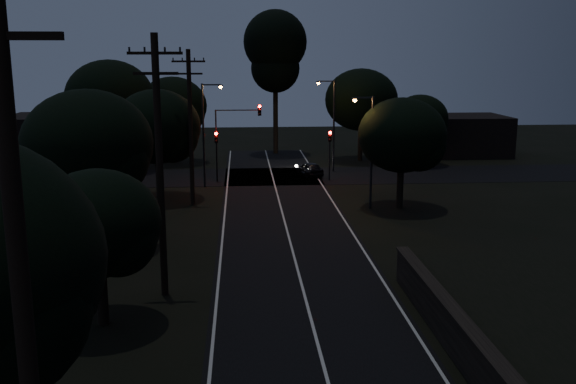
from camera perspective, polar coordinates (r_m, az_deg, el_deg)
road_surface at (r=43.87m, az=-0.69°, el=-1.23°), size 60.00×70.00×0.03m
utility_pole_near at (r=10.79m, az=-22.48°, el=-10.02°), size 2.20×0.30×12.00m
utility_pole_mid at (r=27.06m, az=-11.35°, el=2.52°), size 2.20×0.30×11.00m
utility_pole_far at (r=43.86m, az=-8.67°, el=5.89°), size 2.20×0.30×10.50m
tree_left_b at (r=24.76m, az=-16.25°, el=-2.94°), size 4.75×4.75×6.04m
tree_left_c at (r=34.53m, az=-17.01°, el=3.81°), size 6.69×6.69×8.46m
tree_left_d at (r=45.99m, az=-11.32°, el=5.55°), size 6.16×6.16×7.81m
tree_far_nw at (r=61.85m, az=-10.01°, el=7.42°), size 6.43×6.43×8.14m
tree_far_w at (r=58.52m, az=-15.31°, el=7.97°), size 7.64×7.64×9.74m
tree_far_ne at (r=62.64m, az=6.77°, el=8.01°), size 7.01×7.01×8.86m
tree_far_e at (r=61.04m, az=11.85°, el=6.32°), size 5.16×5.16×6.54m
tree_right_a at (r=43.09m, az=10.40°, el=4.82°), size 5.83×5.83×7.42m
tall_pine at (r=66.58m, az=-1.14°, el=12.46°), size 6.43×6.43×14.62m
building_left at (r=66.30m, az=-19.46°, el=4.55°), size 10.00×8.00×4.40m
building_right at (r=68.82m, az=15.05°, el=4.91°), size 9.00×7.00×4.00m
signal_left at (r=52.03m, az=-6.38°, el=3.98°), size 0.28×0.35×4.10m
signal_right at (r=52.49m, az=3.73°, el=4.10°), size 0.28×0.35×4.10m
signal_mast at (r=51.80m, az=-4.55°, el=5.65°), size 3.70×0.35×6.25m
streetlight_a at (r=49.86m, az=-7.33°, el=5.68°), size 1.66×0.26×8.00m
streetlight_b at (r=56.32m, az=3.91°, el=6.48°), size 1.66×0.26×8.00m
streetlight_c at (r=42.73m, az=7.24°, el=4.24°), size 1.46×0.26×7.50m
car at (r=54.76m, az=1.94°, el=2.08°), size 2.32×3.74×1.19m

